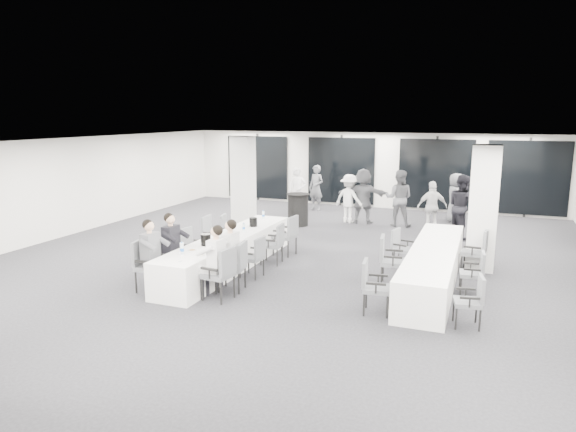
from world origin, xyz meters
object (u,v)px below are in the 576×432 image
(chair_side_left_mid, at_px, (389,257))
(standing_guest_h, at_px, (462,202))
(chair_main_right_second, at_px, (236,263))
(chair_main_left_mid, at_px, (190,246))
(ice_bucket_near, at_px, (206,240))
(standing_guest_a, at_px, (297,188))
(chair_side_left_far, at_px, (401,246))
(ice_bucket_far, at_px, (253,222))
(banquet_table_main, at_px, (229,252))
(chair_side_left_near, at_px, (372,283))
(cocktail_table, at_px, (298,209))
(chair_main_left_far, at_px, (228,230))
(chair_main_left_fourth, at_px, (212,234))
(chair_main_right_fourth, at_px, (275,241))
(chair_side_right_near, at_px, (472,298))
(chair_main_right_far, at_px, (288,233))
(banquet_table_side, at_px, (433,266))
(standing_guest_g, at_px, (316,185))
(standing_guest_d, at_px, (432,203))
(chair_side_right_far, at_px, (478,249))
(chair_main_right_near, at_px, (222,270))
(chair_main_left_second, at_px, (168,256))
(standing_guest_c, at_px, (349,195))
(standing_guest_f, at_px, (363,192))
(standing_guest_e, at_px, (455,195))
(chair_side_right_mid, at_px, (475,270))
(chair_main_right_mid, at_px, (255,255))

(chair_side_left_mid, relative_size, standing_guest_h, 0.49)
(chair_main_right_second, bearing_deg, chair_main_left_mid, 50.80)
(ice_bucket_near, bearing_deg, standing_guest_a, 95.29)
(chair_side_left_far, xyz_separation_m, ice_bucket_far, (-3.52, -0.39, 0.36))
(banquet_table_main, xyz_separation_m, ice_bucket_near, (-0.06, -0.91, 0.50))
(chair_side_left_near, distance_m, standing_guest_h, 6.57)
(cocktail_table, xyz_separation_m, chair_main_left_far, (-0.68, -3.38, 0.00))
(chair_main_left_fourth, xyz_separation_m, chair_side_left_mid, (4.43, -0.55, 0.00))
(chair_main_right_fourth, bearing_deg, chair_main_right_second, 175.07)
(chair_side_right_near, height_order, standing_guest_a, standing_guest_a)
(standing_guest_h, height_order, ice_bucket_far, standing_guest_h)
(chair_main_left_fourth, height_order, chair_main_left_far, chair_main_left_fourth)
(cocktail_table, bearing_deg, chair_main_right_far, -73.87)
(cocktail_table, bearing_deg, banquet_table_side, -43.48)
(banquet_table_main, bearing_deg, chair_main_right_second, -57.19)
(banquet_table_main, distance_m, chair_side_right_near, 5.46)
(chair_side_left_mid, relative_size, standing_guest_g, 0.54)
(chair_main_left_mid, relative_size, chair_side_left_mid, 0.90)
(standing_guest_d, xyz_separation_m, ice_bucket_near, (-3.93, -6.41, 0.01))
(chair_side_right_far, distance_m, ice_bucket_near, 5.89)
(standing_guest_g, bearing_deg, chair_main_right_near, -61.47)
(chair_main_right_fourth, bearing_deg, standing_guest_g, 5.41)
(chair_main_left_second, height_order, ice_bucket_far, ice_bucket_far)
(chair_main_left_second, xyz_separation_m, chair_side_right_far, (6.09, 2.77, 0.07))
(chair_main_right_far, bearing_deg, chair_side_right_near, -116.86)
(standing_guest_c, bearing_deg, standing_guest_f, -153.14)
(chair_side_left_near, bearing_deg, chair_side_right_near, 82.74)
(banquet_table_main, xyz_separation_m, banquet_table_side, (4.43, 0.57, 0.00))
(chair_side_left_mid, distance_m, ice_bucket_near, 3.81)
(chair_main_right_far, bearing_deg, standing_guest_f, -3.23)
(standing_guest_a, height_order, standing_guest_e, standing_guest_a)
(chair_side_left_far, distance_m, chair_side_right_far, 1.66)
(standing_guest_f, bearing_deg, chair_main_left_second, 62.81)
(chair_main_left_fourth, relative_size, chair_side_left_near, 1.07)
(banquet_table_main, xyz_separation_m, chair_main_left_fourth, (-0.84, 0.70, 0.20))
(cocktail_table, xyz_separation_m, chair_main_left_second, (-0.68, -6.08, -0.02))
(chair_main_left_fourth, relative_size, standing_guest_e, 0.56)
(chair_side_right_mid, relative_size, standing_guest_g, 0.46)
(banquet_table_side, distance_m, chair_main_right_mid, 3.73)
(chair_main_right_fourth, xyz_separation_m, standing_guest_f, (0.84, 5.31, 0.46))
(chair_main_left_second, bearing_deg, cocktail_table, -179.56)
(standing_guest_d, height_order, standing_guest_h, standing_guest_h)
(chair_side_right_near, bearing_deg, chair_main_right_fourth, 53.42)
(chair_main_right_fourth, xyz_separation_m, chair_side_right_far, (4.43, 0.89, 0.03))
(banquet_table_side, height_order, chair_main_right_mid, chair_main_right_mid)
(chair_main_right_mid, distance_m, chair_side_right_mid, 4.46)
(chair_side_right_mid, height_order, standing_guest_c, standing_guest_c)
(banquet_table_main, bearing_deg, cocktail_table, 91.67)
(banquet_table_main, xyz_separation_m, chair_main_left_second, (-0.83, -1.17, 0.12))
(ice_bucket_far, bearing_deg, chair_main_right_second, -72.69)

